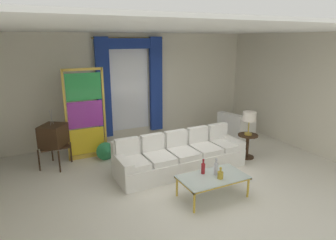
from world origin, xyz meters
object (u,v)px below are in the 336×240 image
at_px(bottle_amber_squat, 203,168).
at_px(armchair_white, 235,129).
at_px(coffee_table, 213,178).
at_px(table_lamp_brass, 249,117).
at_px(couch_white_long, 179,156).
at_px(bottle_crystal_tall, 220,175).
at_px(bottle_blue_decanter, 216,168).
at_px(vintage_tv, 53,136).
at_px(stained_glass_divider, 86,116).
at_px(peacock_figurine, 107,152).
at_px(round_side_table, 247,144).

relative_size(bottle_amber_squat, armchair_white, 0.29).
relative_size(coffee_table, table_lamp_brass, 2.18).
height_order(couch_white_long, bottle_crystal_tall, couch_white_long).
height_order(bottle_blue_decanter, table_lamp_brass, table_lamp_brass).
bearing_deg(bottle_blue_decanter, armchair_white, 45.16).
height_order(bottle_amber_squat, armchair_white, armchair_white).
height_order(bottle_crystal_tall, armchair_white, armchair_white).
height_order(vintage_tv, armchair_white, vintage_tv).
relative_size(couch_white_long, bottle_amber_squat, 9.98).
relative_size(coffee_table, bottle_amber_squat, 4.22).
height_order(coffee_table, armchair_white, armchair_white).
bearing_deg(couch_white_long, stained_glass_divider, 136.81).
height_order(coffee_table, bottle_amber_squat, bottle_amber_squat).
bearing_deg(bottle_blue_decanter, peacock_figurine, 119.30).
distance_m(armchair_white, table_lamp_brass, 1.59).
height_order(coffee_table, bottle_crystal_tall, bottle_crystal_tall).
bearing_deg(bottle_amber_squat, bottle_crystal_tall, -62.19).
bearing_deg(vintage_tv, round_side_table, -19.80).
relative_size(bottle_amber_squat, peacock_figurine, 0.49).
relative_size(couch_white_long, vintage_tv, 2.18).
distance_m(peacock_figurine, round_side_table, 3.44).
bearing_deg(round_side_table, couch_white_long, 174.96).
xyz_separation_m(peacock_figurine, table_lamp_brass, (3.16, -1.35, 0.81)).
bearing_deg(round_side_table, peacock_figurine, 156.91).
xyz_separation_m(coffee_table, armchair_white, (2.48, 2.44, -0.09)).
relative_size(couch_white_long, table_lamp_brass, 5.15).
distance_m(coffee_table, stained_glass_divider, 3.44).
relative_size(coffee_table, armchair_white, 1.24).
bearing_deg(bottle_amber_squat, couch_white_long, 83.97).
distance_m(bottle_amber_squat, vintage_tv, 3.47).
height_order(couch_white_long, vintage_tv, vintage_tv).
relative_size(bottle_blue_decanter, vintage_tv, 0.25).
distance_m(round_side_table, table_lamp_brass, 0.67).
relative_size(bottle_blue_decanter, round_side_table, 0.56).
xyz_separation_m(bottle_crystal_tall, table_lamp_brass, (1.77, 1.31, 0.54)).
distance_m(couch_white_long, table_lamp_brass, 1.96).
bearing_deg(coffee_table, bottle_crystal_tall, -60.92).
xyz_separation_m(coffee_table, bottle_amber_squat, (-0.09, 0.19, 0.15)).
bearing_deg(armchair_white, couch_white_long, -155.89).
relative_size(stained_glass_divider, table_lamp_brass, 3.86).
distance_m(stained_glass_divider, peacock_figurine, 0.99).
bearing_deg(peacock_figurine, stained_glass_divider, 131.12).
bearing_deg(vintage_tv, table_lamp_brass, -19.80).
xyz_separation_m(couch_white_long, coffee_table, (-0.03, -1.34, 0.07)).
relative_size(peacock_figurine, table_lamp_brass, 1.05).
distance_m(bottle_crystal_tall, stained_glass_divider, 3.56).
relative_size(vintage_tv, stained_glass_divider, 0.61).
bearing_deg(coffee_table, table_lamp_brass, 32.68).
bearing_deg(bottle_crystal_tall, peacock_figurine, 117.51).
relative_size(bottle_blue_decanter, peacock_figurine, 0.55).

